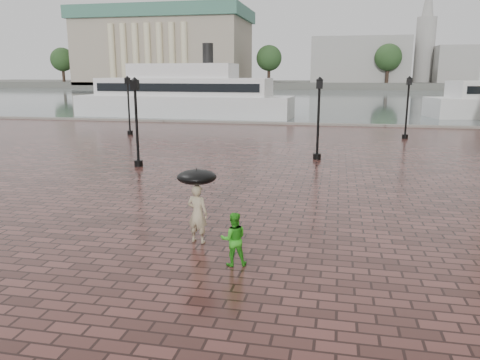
# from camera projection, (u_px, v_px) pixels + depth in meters

# --- Properties ---
(ground) EXTENTS (300.00, 300.00, 0.00)m
(ground) POSITION_uv_depth(u_px,v_px,m) (190.00, 239.00, 13.61)
(ground) COLOR #331B17
(ground) RESTS_ON ground
(harbour_water) EXTENTS (240.00, 240.00, 0.00)m
(harbour_water) POSITION_uv_depth(u_px,v_px,m) (320.00, 96.00, 101.42)
(harbour_water) COLOR #455054
(harbour_water) RESTS_ON ground
(quay_edge) EXTENTS (80.00, 0.60, 0.30)m
(quay_edge) POSITION_uv_depth(u_px,v_px,m) (294.00, 125.00, 44.15)
(quay_edge) COLOR slate
(quay_edge) RESTS_ON ground
(far_shore) EXTENTS (300.00, 60.00, 2.00)m
(far_shore) POSITION_uv_depth(u_px,v_px,m) (328.00, 84.00, 166.10)
(far_shore) COLOR #4C4C47
(far_shore) RESTS_ON ground
(museum) EXTENTS (57.00, 32.50, 26.00)m
(museum) POSITION_uv_depth(u_px,v_px,m) (165.00, 46.00, 159.51)
(museum) COLOR gray
(museum) RESTS_ON ground
(far_trees) EXTENTS (188.00, 8.00, 13.50)m
(far_trees) POSITION_uv_depth(u_px,v_px,m) (327.00, 58.00, 143.24)
(far_trees) COLOR #2D2119
(far_trees) RESTS_ON ground
(street_lamps) EXTENTS (21.44, 14.44, 4.40)m
(street_lamps) POSITION_uv_depth(u_px,v_px,m) (250.00, 111.00, 30.10)
(street_lamps) COLOR black
(street_lamps) RESTS_ON ground
(adult_pedestrian) EXTENTS (0.68, 0.52, 1.69)m
(adult_pedestrian) POSITION_uv_depth(u_px,v_px,m) (198.00, 214.00, 13.17)
(adult_pedestrian) COLOR tan
(adult_pedestrian) RESTS_ON ground
(child_pedestrian) EXTENTS (0.79, 0.70, 1.37)m
(child_pedestrian) POSITION_uv_depth(u_px,v_px,m) (234.00, 239.00, 11.61)
(child_pedestrian) COLOR green
(child_pedestrian) RESTS_ON ground
(ferry_near) EXTENTS (24.25, 6.70, 7.89)m
(ferry_near) POSITION_uv_depth(u_px,v_px,m) (184.00, 95.00, 51.87)
(ferry_near) COLOR silver
(ferry_near) RESTS_ON ground
(umbrella) EXTENTS (1.10, 1.10, 1.14)m
(umbrella) POSITION_uv_depth(u_px,v_px,m) (197.00, 177.00, 12.93)
(umbrella) COLOR black
(umbrella) RESTS_ON ground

